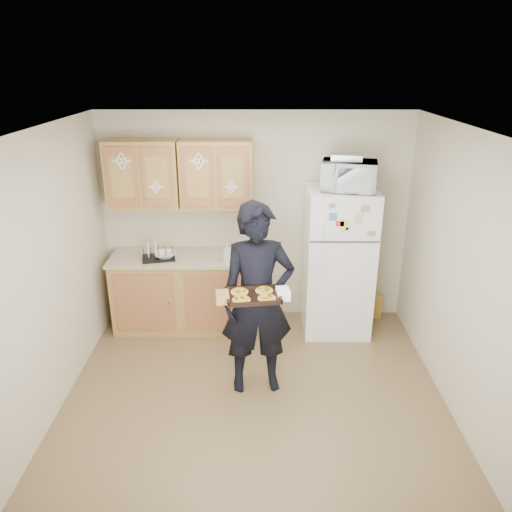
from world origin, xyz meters
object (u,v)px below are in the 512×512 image
(refrigerator, at_px, (338,262))
(dish_rack, at_px, (158,253))
(microwave, at_px, (349,176))
(baking_tray, at_px, (253,296))
(person, at_px, (258,300))

(refrigerator, xyz_separation_m, dish_rack, (-2.05, -0.04, 0.12))
(refrigerator, xyz_separation_m, microwave, (0.05, -0.05, 1.01))
(refrigerator, relative_size, microwave, 2.96)
(refrigerator, relative_size, baking_tray, 3.67)
(person, xyz_separation_m, microwave, (0.97, 1.11, 0.93))
(person, xyz_separation_m, dish_rack, (-1.13, 1.12, 0.04))
(microwave, height_order, dish_rack, microwave)
(refrigerator, relative_size, person, 0.91)
(baking_tray, xyz_separation_m, microwave, (1.01, 1.40, 0.74))
(baking_tray, distance_m, dish_rack, 1.79)
(baking_tray, bearing_deg, refrigerator, 48.80)
(microwave, xyz_separation_m, dish_rack, (-2.10, 0.01, -0.89))
(refrigerator, distance_m, microwave, 1.01)
(person, relative_size, baking_tray, 4.03)
(microwave, relative_size, dish_rack, 1.59)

